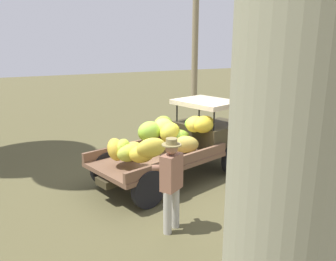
% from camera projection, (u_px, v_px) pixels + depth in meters
% --- Properties ---
extents(ground_plane, '(60.00, 60.00, 0.00)m').
position_uv_depth(ground_plane, '(171.00, 183.00, 8.21)').
color(ground_plane, brown).
extents(truck, '(4.66, 2.64, 1.85)m').
position_uv_depth(truck, '(182.00, 140.00, 8.41)').
color(truck, '#37301E').
rests_on(truck, ground).
extents(farmer, '(0.57, 0.54, 1.73)m').
position_uv_depth(farmer, '(171.00, 180.00, 5.89)').
color(farmer, '#B3AFA1').
rests_on(farmer, ground).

